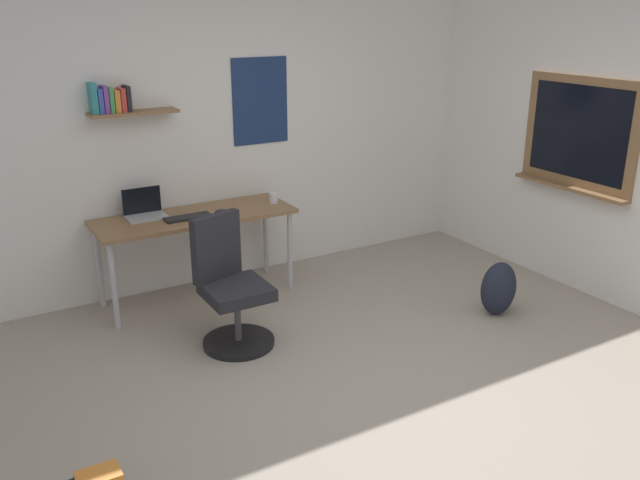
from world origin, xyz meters
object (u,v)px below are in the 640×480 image
at_px(keyboard, 188,217).
at_px(computer_mouse, 221,211).
at_px(coffee_mug, 273,198).
at_px(office_chair, 231,291).
at_px(laptop, 145,210).
at_px(backpack, 498,288).
at_px(desk, 195,223).

bearing_deg(keyboard, computer_mouse, 0.00).
xyz_separation_m(keyboard, coffee_mug, (0.79, 0.05, 0.04)).
xyz_separation_m(office_chair, coffee_mug, (0.79, 0.86, 0.37)).
distance_m(laptop, computer_mouse, 0.60).
xyz_separation_m(laptop, coffee_mug, (1.07, -0.17, -0.01)).
bearing_deg(keyboard, office_chair, -89.85).
bearing_deg(computer_mouse, coffee_mug, 5.62).
distance_m(coffee_mug, backpack, 2.01).
bearing_deg(coffee_mug, computer_mouse, -174.38).
relative_size(computer_mouse, coffee_mug, 1.13).
height_order(laptop, backpack, laptop).
height_order(computer_mouse, backpack, computer_mouse).
height_order(keyboard, backpack, keyboard).
relative_size(computer_mouse, backpack, 0.24).
height_order(computer_mouse, coffee_mug, coffee_mug).
bearing_deg(coffee_mug, laptop, 171.13).
distance_m(keyboard, backpack, 2.53).
bearing_deg(backpack, keyboard, 144.29).
relative_size(keyboard, backpack, 0.85).
xyz_separation_m(laptop, keyboard, (0.28, -0.22, -0.04)).
xyz_separation_m(desk, coffee_mug, (0.71, -0.02, 0.12)).
height_order(laptop, keyboard, laptop).
bearing_deg(desk, computer_mouse, -20.37).
height_order(laptop, computer_mouse, laptop).
xyz_separation_m(coffee_mug, backpack, (1.22, -1.50, -0.56)).
distance_m(desk, office_chair, 0.92).
relative_size(office_chair, coffee_mug, 10.33).
distance_m(laptop, coffee_mug, 1.08).
bearing_deg(laptop, computer_mouse, -21.11).
relative_size(coffee_mug, backpack, 0.21).
bearing_deg(backpack, laptop, 144.06).
bearing_deg(laptop, coffee_mug, -8.87).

